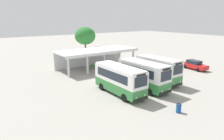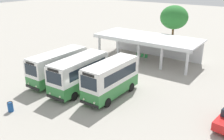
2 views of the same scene
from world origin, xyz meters
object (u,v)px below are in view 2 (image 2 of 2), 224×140
Objects in this scene: city_bus_middle_cream at (111,78)px; waiting_chair_middle_seat at (146,57)px; litter_bin_apron at (10,107)px; city_bus_second_in_row at (79,73)px; waiting_chair_end_by_column at (138,55)px; city_bus_nearest_orange at (58,65)px; waiting_chair_second_from_end at (142,56)px.

city_bus_middle_cream is 7.97× the size of waiting_chair_middle_seat.
city_bus_middle_cream is at bearing 54.15° from litter_bin_apron.
city_bus_second_in_row is 8.13× the size of litter_bin_apron.
litter_bin_apron reaches higher than waiting_chair_middle_seat.
city_bus_nearest_orange is at bearing -105.30° from waiting_chair_end_by_column.
city_bus_middle_cream is 9.56m from litter_bin_apron.
city_bus_nearest_orange reaches higher than waiting_chair_second_from_end.
city_bus_middle_cream is 7.97× the size of waiting_chair_second_from_end.
city_bus_nearest_orange is 13.22m from waiting_chair_middle_seat.
waiting_chair_middle_seat is (1.11, 12.71, -1.42)m from city_bus_second_in_row.
litter_bin_apron is at bearing -97.15° from waiting_chair_second_from_end.
city_bus_middle_cream is at bearing 11.25° from city_bus_second_in_row.
litter_bin_apron is at bearing -106.05° from city_bus_second_in_row.
city_bus_nearest_orange is 7.07m from city_bus_middle_cream.
waiting_chair_middle_seat is at bearing 101.38° from city_bus_middle_cream.
city_bus_nearest_orange is at bearing -177.56° from city_bus_middle_cream.
waiting_chair_middle_seat is (0.65, 0.02, 0.00)m from waiting_chair_second_from_end.
waiting_chair_middle_seat is at bearing 1.56° from waiting_chair_second_from_end.
litter_bin_apron is (-5.53, -7.66, -1.50)m from city_bus_middle_cream.
city_bus_second_in_row is (3.53, -0.40, 0.06)m from city_bus_nearest_orange.
waiting_chair_end_by_column is 1.00× the size of waiting_chair_middle_seat.
city_bus_nearest_orange is 8.73× the size of waiting_chair_middle_seat.
city_bus_middle_cream is at bearing -72.66° from waiting_chair_end_by_column.
waiting_chair_second_from_end is 19.80m from litter_bin_apron.
city_bus_middle_cream is 7.97× the size of waiting_chair_end_by_column.
city_bus_second_in_row is at bearing -89.14° from waiting_chair_end_by_column.
city_bus_middle_cream reaches higher than waiting_chair_second_from_end.
litter_bin_apron is (-1.81, -19.57, -0.07)m from waiting_chair_end_by_column.
city_bus_nearest_orange is at bearing 101.76° from litter_bin_apron.
city_bus_middle_cream reaches higher than litter_bin_apron.
city_bus_nearest_orange reaches higher than waiting_chair_end_by_column.
waiting_chair_end_by_column is 19.65m from litter_bin_apron.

